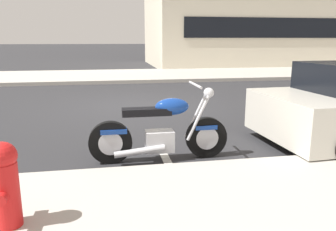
% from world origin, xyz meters
% --- Properties ---
extents(ground_plane, '(260.00, 260.00, 0.00)m').
position_xyz_m(ground_plane, '(0.00, 0.00, 0.00)').
color(ground_plane, '#28282B').
extents(parking_stall_stripe, '(0.12, 2.20, 0.01)m').
position_xyz_m(parking_stall_stripe, '(0.00, -3.92, 0.00)').
color(parking_stall_stripe, silver).
rests_on(parking_stall_stripe, ground).
extents(parked_motorcycle, '(1.99, 0.62, 1.10)m').
position_xyz_m(parked_motorcycle, '(-0.08, -4.10, 0.42)').
color(parked_motorcycle, black).
rests_on(parked_motorcycle, ground).
extents(fire_hydrant, '(0.24, 0.36, 0.75)m').
position_xyz_m(fire_hydrant, '(-1.66, -5.82, 0.54)').
color(fire_hydrant, red).
rests_on(fire_hydrant, sidewalk_near_curb).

